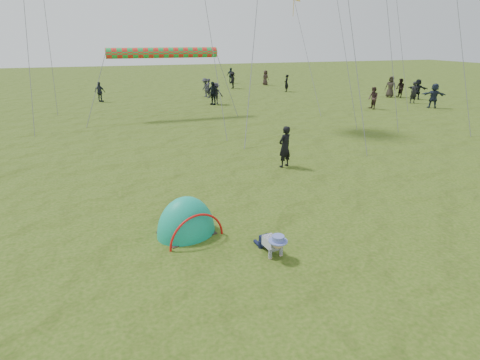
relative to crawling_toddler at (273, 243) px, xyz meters
name	(u,v)px	position (x,y,z in m)	size (l,w,h in m)	color
ground	(295,255)	(0.50, -0.23, -0.31)	(140.00, 140.00, 0.00)	#24450C
crawling_toddler	(273,243)	(0.00, 0.00, 0.00)	(0.57, 0.81, 0.62)	black
popup_tent	(187,233)	(-1.77, 1.66, -0.31)	(1.59, 1.31, 2.05)	#1A8160
standing_adult	(285,147)	(2.97, 5.91, 0.52)	(0.60, 0.40, 1.66)	black
crowd_person_0	(414,93)	(19.27, 17.21, 0.53)	(0.61, 0.40, 1.68)	black
crowd_person_1	(400,88)	(20.44, 20.18, 0.49)	(0.78, 0.61, 1.60)	black
crowd_person_2	(213,93)	(3.95, 21.43, 0.57)	(1.03, 0.43, 1.76)	black
crowd_person_3	(216,94)	(4.25, 21.64, 0.51)	(1.06, 0.61, 1.64)	black
crowd_person_4	(391,87)	(19.69, 20.52, 0.59)	(0.88, 0.57, 1.80)	#2C251F
crowd_person_5	(434,96)	(19.08, 15.00, 0.59)	(1.66, 0.53, 1.79)	#1F293A
crowd_person_6	(208,88)	(4.47, 25.11, 0.50)	(0.59, 0.39, 1.62)	#2A2937
crowd_person_8	(231,76)	(9.56, 35.24, 0.56)	(1.02, 0.42, 1.73)	#1C2932
crowd_person_9	(205,88)	(4.33, 25.74, 0.49)	(1.04, 0.60, 1.61)	#303137
crowd_person_10	(265,78)	(12.71, 32.48, 0.48)	(0.77, 0.50, 1.58)	#30231F
crowd_person_11	(417,89)	(21.04, 18.80, 0.53)	(1.55, 0.49, 1.67)	black
crowd_person_12	(286,83)	(12.55, 26.64, 0.49)	(0.59, 0.38, 1.61)	black
crowd_person_13	(373,98)	(14.55, 15.99, 0.48)	(0.77, 0.60, 1.58)	#3A2825
crowd_person_14	(100,92)	(-4.40, 25.63, 0.48)	(0.93, 0.39, 1.59)	#1F242E
crowd_person_15	(232,80)	(8.33, 30.69, 0.53)	(1.09, 0.62, 1.68)	black
rainbow_tube_kite	(163,53)	(-0.07, 17.92, 3.69)	(0.64, 0.64, 6.87)	red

